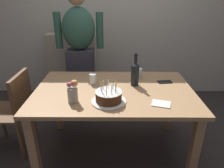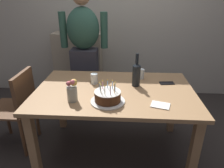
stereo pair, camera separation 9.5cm
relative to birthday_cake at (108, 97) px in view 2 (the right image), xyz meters
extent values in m
plane|color=#332D2B|center=(0.04, 0.25, -0.79)|extent=(10.00, 10.00, 0.00)
cube|color=beige|center=(0.04, 1.80, 0.51)|extent=(5.20, 0.10, 2.60)
cube|color=#A37A51|center=(0.04, 0.25, -0.06)|extent=(1.50, 0.96, 0.03)
cube|color=#A37A51|center=(-0.64, -0.16, -0.43)|extent=(0.07, 0.07, 0.70)
cube|color=#A37A51|center=(0.72, -0.16, -0.43)|extent=(0.07, 0.07, 0.70)
cube|color=#A37A51|center=(-0.64, 0.66, -0.43)|extent=(0.07, 0.07, 0.70)
cube|color=#A37A51|center=(0.72, 0.66, -0.43)|extent=(0.07, 0.07, 0.70)
cylinder|color=white|center=(0.00, 0.00, -0.04)|extent=(0.29, 0.29, 0.01)
cylinder|color=#512D19|center=(0.00, 0.00, 0.01)|extent=(0.22, 0.22, 0.08)
cylinder|color=silver|center=(0.00, 0.00, 0.05)|extent=(0.22, 0.22, 0.01)
cylinder|color=beige|center=(-0.05, -0.04, 0.09)|extent=(0.01, 0.01, 0.07)
sphere|color=#F9C64C|center=(-0.05, -0.04, 0.13)|extent=(0.01, 0.01, 0.01)
cylinder|color=beige|center=(-0.02, -0.06, 0.09)|extent=(0.01, 0.01, 0.07)
sphere|color=#F9C64C|center=(-0.02, -0.06, 0.13)|extent=(0.01, 0.01, 0.01)
cylinder|color=pink|center=(0.03, -0.06, 0.09)|extent=(0.01, 0.01, 0.07)
sphere|color=#F9C64C|center=(0.03, -0.06, 0.13)|extent=(0.01, 0.01, 0.01)
cylinder|color=#EAB266|center=(0.06, -0.03, 0.09)|extent=(0.01, 0.01, 0.07)
sphere|color=#F9C64C|center=(0.06, -0.03, 0.13)|extent=(0.01, 0.01, 0.01)
cylinder|color=#93B7DB|center=(0.06, 0.02, 0.09)|extent=(0.01, 0.01, 0.07)
sphere|color=#F9C64C|center=(0.06, 0.02, 0.13)|extent=(0.01, 0.01, 0.01)
cylinder|color=#93B7DB|center=(0.04, 0.05, 0.09)|extent=(0.01, 0.01, 0.07)
sphere|color=#F9C64C|center=(0.04, 0.05, 0.13)|extent=(0.01, 0.01, 0.01)
cylinder|color=#93B7DB|center=(-0.01, 0.06, 0.09)|extent=(0.01, 0.01, 0.07)
sphere|color=#F9C64C|center=(-0.01, 0.06, 0.13)|extent=(0.01, 0.01, 0.01)
cylinder|color=pink|center=(-0.04, 0.04, 0.09)|extent=(0.01, 0.01, 0.07)
sphere|color=#F9C64C|center=(-0.04, 0.04, 0.13)|extent=(0.01, 0.01, 0.01)
cylinder|color=#93B7DB|center=(-0.06, 0.01, 0.09)|extent=(0.01, 0.01, 0.07)
sphere|color=#F9C64C|center=(-0.06, 0.01, 0.13)|extent=(0.01, 0.01, 0.01)
cylinder|color=silver|center=(-0.17, 0.38, 0.01)|extent=(0.07, 0.07, 0.11)
cylinder|color=silver|center=(0.31, 0.54, 0.01)|extent=(0.07, 0.07, 0.10)
cylinder|color=black|center=(0.25, 0.35, 0.06)|extent=(0.08, 0.08, 0.21)
cone|color=black|center=(0.25, 0.35, 0.17)|extent=(0.08, 0.08, 0.03)
cylinder|color=black|center=(0.25, 0.35, 0.23)|extent=(0.03, 0.03, 0.09)
cube|color=black|center=(0.57, 0.42, -0.04)|extent=(0.15, 0.09, 0.01)
cube|color=white|center=(0.43, -0.04, -0.04)|extent=(0.18, 0.15, 0.01)
cylinder|color=#999E93|center=(-0.30, 0.00, 0.02)|extent=(0.09, 0.09, 0.13)
sphere|color=gold|center=(-0.28, 0.00, 0.12)|extent=(0.06, 0.06, 0.06)
sphere|color=#DB6670|center=(-0.28, -0.01, 0.13)|extent=(0.04, 0.04, 0.04)
sphere|color=#DB6670|center=(-0.32, 0.01, 0.11)|extent=(0.04, 0.04, 0.04)
cube|color=#33333D|center=(-0.39, 1.05, -0.33)|extent=(0.34, 0.23, 0.92)
ellipsoid|color=#2D5647|center=(-0.39, 1.05, 0.39)|extent=(0.41, 0.27, 0.52)
cylinder|color=#2D5647|center=(-0.13, 1.08, 0.37)|extent=(0.09, 0.09, 0.44)
cylinder|color=#2D5647|center=(-0.65, 1.08, 0.37)|extent=(0.09, 0.09, 0.44)
cube|color=brown|center=(-1.06, 0.29, -0.33)|extent=(0.42, 0.42, 0.02)
cube|color=brown|center=(-0.87, 0.29, -0.11)|extent=(0.04, 0.40, 0.40)
cylinder|color=brown|center=(-1.24, 0.47, -0.56)|extent=(0.04, 0.04, 0.45)
cylinder|color=brown|center=(-0.88, 0.47, -0.56)|extent=(0.04, 0.04, 0.45)
cylinder|color=brown|center=(-0.88, 0.11, -0.56)|extent=(0.04, 0.04, 0.45)
cube|color=tan|center=(-0.60, 1.58, -0.27)|extent=(0.73, 0.30, 1.03)
cylinder|color=black|center=(-0.80, 1.58, 0.39)|extent=(0.06, 0.06, 0.29)
cylinder|color=black|center=(-0.60, 1.58, 0.37)|extent=(0.08, 0.08, 0.25)
cylinder|color=#194723|center=(-0.39, 1.58, 0.35)|extent=(0.07, 0.07, 0.21)
camera|label=1|loc=(0.04, -1.52, 0.79)|focal=32.86mm
camera|label=2|loc=(0.13, -1.51, 0.79)|focal=32.86mm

